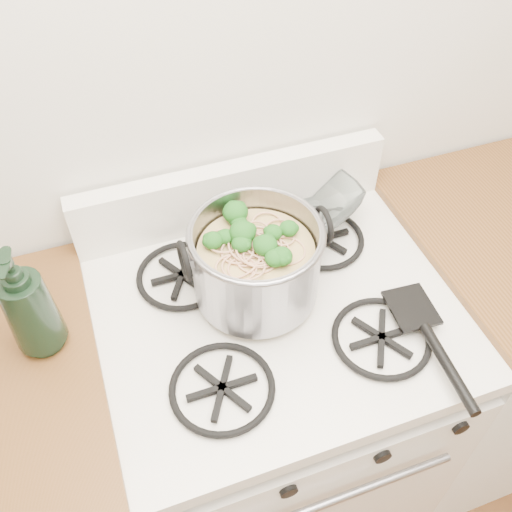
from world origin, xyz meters
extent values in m
plane|color=silver|center=(0.00, 1.60, 1.35)|extent=(3.60, 0.00, 3.60)
cube|color=white|center=(0.00, 1.27, 0.41)|extent=(0.76, 0.65, 0.81)
cube|color=white|center=(0.00, 1.27, 0.88)|extent=(0.76, 0.65, 0.04)
cube|color=black|center=(0.00, 1.27, 0.91)|extent=(0.60, 0.56, 0.02)
cylinder|color=black|center=(-0.10, 0.95, 0.78)|extent=(0.04, 0.03, 0.04)
cylinder|color=black|center=(0.10, 0.95, 0.78)|extent=(0.04, 0.03, 0.04)
cylinder|color=black|center=(0.28, 0.95, 0.78)|extent=(0.04, 0.03, 0.04)
cube|color=silver|center=(-0.51, 1.27, 0.44)|extent=(0.25, 0.65, 0.88)
cube|color=#503013|center=(-0.51, 1.27, 0.90)|extent=(0.25, 0.65, 0.04)
cylinder|color=gray|center=(-0.03, 1.31, 1.01)|extent=(0.26, 0.26, 0.17)
torus|color=gray|center=(-0.03, 1.31, 1.09)|extent=(0.27, 0.27, 0.01)
torus|color=black|center=(-0.18, 1.31, 1.07)|extent=(0.01, 0.08, 0.08)
torus|color=black|center=(0.12, 1.31, 1.07)|extent=(0.01, 0.08, 0.08)
cylinder|color=#A88B4F|center=(-0.03, 1.31, 0.99)|extent=(0.24, 0.24, 0.13)
sphere|color=#1B5617|center=(-0.03, 1.31, 1.07)|extent=(0.04, 0.04, 0.04)
sphere|color=#1B5617|center=(-0.03, 1.31, 1.07)|extent=(0.04, 0.04, 0.04)
sphere|color=#1B5617|center=(-0.03, 1.31, 1.07)|extent=(0.04, 0.04, 0.04)
sphere|color=#1B5617|center=(-0.03, 1.31, 1.07)|extent=(0.04, 0.04, 0.04)
sphere|color=#1B5617|center=(-0.03, 1.31, 1.07)|extent=(0.04, 0.04, 0.04)
sphere|color=#1B5617|center=(-0.03, 1.31, 1.07)|extent=(0.04, 0.04, 0.04)
sphere|color=#1B5617|center=(-0.03, 1.31, 1.07)|extent=(0.04, 0.04, 0.04)
sphere|color=#1B5617|center=(-0.03, 1.31, 1.07)|extent=(0.04, 0.04, 0.04)
sphere|color=#1B5617|center=(-0.03, 1.31, 1.07)|extent=(0.04, 0.04, 0.04)
sphere|color=#1B5617|center=(-0.03, 1.31, 1.07)|extent=(0.04, 0.04, 0.04)
sphere|color=#1B5617|center=(-0.03, 1.31, 1.07)|extent=(0.04, 0.04, 0.04)
sphere|color=#1B5617|center=(-0.03, 1.31, 1.07)|extent=(0.04, 0.04, 0.04)
imported|color=white|center=(0.12, 1.51, 0.94)|extent=(0.16, 0.16, 0.03)
imported|color=black|center=(-0.47, 1.33, 1.05)|extent=(0.11, 0.11, 0.26)
camera|label=1|loc=(-0.29, 0.58, 1.88)|focal=40.00mm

